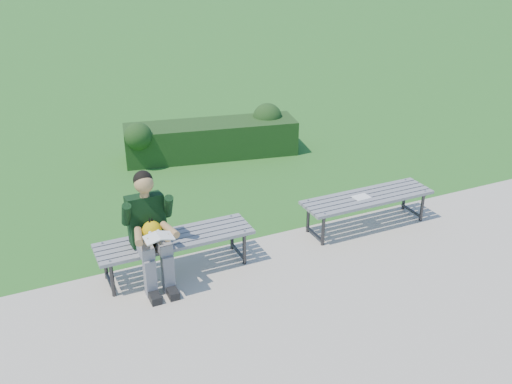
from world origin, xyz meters
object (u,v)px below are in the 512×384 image
hedge (212,137)px  paper_sheet (361,197)px  bench_left (175,241)px  bench_right (367,200)px  seated_boy (150,227)px

hedge → paper_sheet: size_ratio=13.52×
hedge → bench_left: size_ratio=1.71×
hedge → bench_right: bearing=-74.7°
seated_boy → bench_right: bearing=1.5°
bench_right → paper_sheet: (-0.10, -0.00, 0.06)m
bench_right → paper_sheet: bench_right is taller
hedge → paper_sheet: hedge is taller
hedge → bench_right: (0.91, -3.34, 0.07)m
seated_boy → paper_sheet: seated_boy is taller
hedge → paper_sheet: (0.81, -3.34, 0.13)m
bench_left → paper_sheet: size_ratio=7.88×
bench_right → seated_boy: seated_boy is taller
bench_right → seated_boy: (-2.93, -0.08, 0.30)m
hedge → seated_boy: seated_boy is taller
bench_right → hedge: bearing=105.3°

